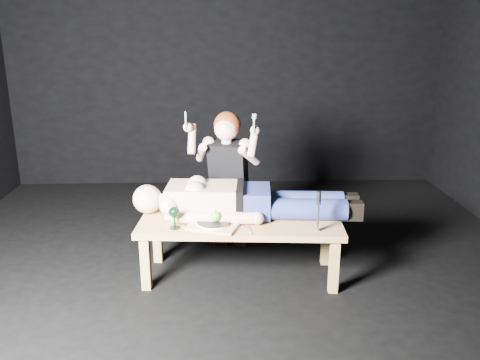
{
  "coord_description": "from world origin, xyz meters",
  "views": [
    {
      "loc": [
        -0.06,
        -3.39,
        1.82
      ],
      "look_at": [
        0.07,
        0.12,
        0.75
      ],
      "focal_mm": 37.48,
      "sensor_mm": 36.0,
      "label": 1
    }
  ],
  "objects_px": {
    "lying_man": "(247,197)",
    "serving_tray": "(213,225)",
    "kneeling_woman": "(230,178)",
    "table": "(240,248)",
    "carving_knife": "(318,211)",
    "goblet": "(174,218)"
  },
  "relations": [
    {
      "from": "lying_man",
      "to": "serving_tray",
      "type": "relative_size",
      "value": 4.65
    },
    {
      "from": "lying_man",
      "to": "kneeling_woman",
      "type": "distance_m",
      "value": 0.46
    },
    {
      "from": "lying_man",
      "to": "serving_tray",
      "type": "height_order",
      "value": "lying_man"
    },
    {
      "from": "table",
      "to": "serving_tray",
      "type": "height_order",
      "value": "serving_tray"
    },
    {
      "from": "table",
      "to": "lying_man",
      "type": "height_order",
      "value": "lying_man"
    },
    {
      "from": "kneeling_woman",
      "to": "table",
      "type": "bearing_deg",
      "value": -68.29
    },
    {
      "from": "serving_tray",
      "to": "carving_knife",
      "type": "xyz_separation_m",
      "value": [
        0.73,
        -0.1,
        0.14
      ]
    },
    {
      "from": "table",
      "to": "serving_tray",
      "type": "bearing_deg",
      "value": -146.08
    },
    {
      "from": "lying_man",
      "to": "goblet",
      "type": "xyz_separation_m",
      "value": [
        -0.53,
        -0.26,
        -0.06
      ]
    },
    {
      "from": "serving_tray",
      "to": "kneeling_woman",
      "type": "bearing_deg",
      "value": 78.72
    },
    {
      "from": "lying_man",
      "to": "table",
      "type": "bearing_deg",
      "value": -110.33
    },
    {
      "from": "carving_knife",
      "to": "serving_tray",
      "type": "bearing_deg",
      "value": 176.02
    },
    {
      "from": "kneeling_woman",
      "to": "goblet",
      "type": "bearing_deg",
      "value": -104.69
    },
    {
      "from": "carving_knife",
      "to": "table",
      "type": "bearing_deg",
      "value": 161.99
    },
    {
      "from": "goblet",
      "to": "table",
      "type": "bearing_deg",
      "value": 15.55
    },
    {
      "from": "table",
      "to": "kneeling_woman",
      "type": "relative_size",
      "value": 1.22
    },
    {
      "from": "kneeling_woman",
      "to": "serving_tray",
      "type": "distance_m",
      "value": 0.71
    },
    {
      "from": "goblet",
      "to": "kneeling_woman",
      "type": "bearing_deg",
      "value": 59.65
    },
    {
      "from": "kneeling_woman",
      "to": "goblet",
      "type": "distance_m",
      "value": 0.82
    },
    {
      "from": "lying_man",
      "to": "carving_knife",
      "type": "relative_size",
      "value": 5.51
    },
    {
      "from": "serving_tray",
      "to": "goblet",
      "type": "bearing_deg",
      "value": -176.28
    },
    {
      "from": "serving_tray",
      "to": "carving_knife",
      "type": "relative_size",
      "value": 1.19
    }
  ]
}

